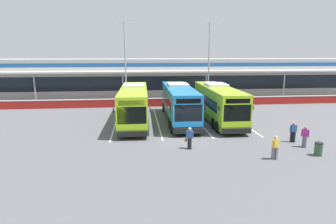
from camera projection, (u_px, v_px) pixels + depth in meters
name	position (u px, v px, depth m)	size (l,w,h in m)	color
ground_plane	(188.00, 138.00, 22.99)	(200.00, 200.00, 0.00)	#56565B
terminal_building	(161.00, 76.00, 48.57)	(70.00, 13.00, 6.00)	beige
red_barrier_wall	(169.00, 102.00, 36.99)	(60.00, 0.40, 1.10)	maroon
coach_bus_leftmost	(134.00, 105.00, 27.84)	(3.01, 12.19, 3.78)	#9ED11E
coach_bus_left_centre	(179.00, 104.00, 28.70)	(3.01, 12.19, 3.78)	#1972B7
coach_bus_centre	(218.00, 104.00, 28.72)	(3.01, 12.19, 3.78)	#9ED11E
bay_stripe_far_west	(116.00, 122.00, 28.17)	(0.14, 13.00, 0.01)	silver
bay_stripe_west	(157.00, 121.00, 28.61)	(0.14, 13.00, 0.01)	silver
bay_stripe_mid_west	(197.00, 120.00, 29.04)	(0.14, 13.00, 0.01)	silver
bay_stripe_centre	(236.00, 119.00, 29.48)	(0.14, 13.00, 0.01)	silver
pedestrian_with_handbag	(189.00, 137.00, 20.19)	(0.62, 0.51, 1.62)	black
pedestrian_in_dark_coat	(305.00, 136.00, 20.55)	(0.48, 0.42, 1.62)	slate
pedestrian_child	(293.00, 131.00, 21.75)	(0.54, 0.32, 1.62)	black
pedestrian_near_bin	(275.00, 147.00, 18.14)	(0.53, 0.32, 1.62)	slate
lamp_post_west	(125.00, 58.00, 37.45)	(3.24, 0.28, 11.00)	#9E9EA3
lamp_post_centre	(209.00, 58.00, 38.42)	(3.24, 0.28, 11.00)	#9E9EA3
litter_bin	(318.00, 149.00, 18.92)	(0.54, 0.54, 0.93)	#2D5133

